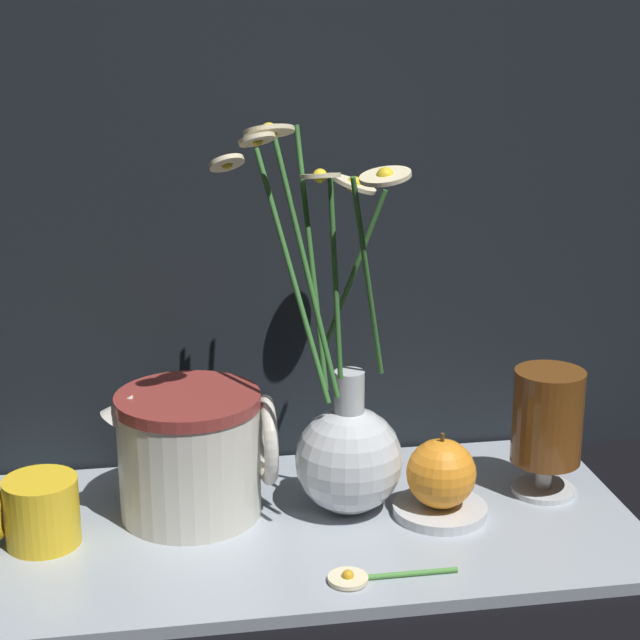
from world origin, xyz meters
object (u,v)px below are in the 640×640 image
(tea_glass, at_px, (547,421))
(orange_fruit, at_px, (441,473))
(vase_with_flowers, at_px, (347,442))
(ceramic_pitcher, at_px, (192,449))
(yellow_mug, at_px, (39,512))

(tea_glass, xyz_separation_m, orange_fruit, (-0.12, -0.03, -0.04))
(vase_with_flowers, bearing_deg, orange_fruit, -16.46)
(ceramic_pitcher, distance_m, orange_fruit, 0.25)
(ceramic_pitcher, xyz_separation_m, tea_glass, (0.36, -0.01, 0.01))
(tea_glass, bearing_deg, orange_fruit, -165.45)
(vase_with_flowers, bearing_deg, ceramic_pitcher, 172.82)
(orange_fruit, bearing_deg, ceramic_pitcher, 169.31)
(yellow_mug, height_order, orange_fruit, orange_fruit)
(ceramic_pitcher, height_order, orange_fruit, ceramic_pitcher)
(ceramic_pitcher, bearing_deg, tea_glass, -2.31)
(yellow_mug, xyz_separation_m, orange_fruit, (0.39, -0.01, 0.01))
(vase_with_flowers, distance_m, tea_glass, 0.21)
(ceramic_pitcher, bearing_deg, orange_fruit, -10.69)
(ceramic_pitcher, height_order, tea_glass, ceramic_pitcher)
(vase_with_flowers, height_order, tea_glass, vase_with_flowers)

